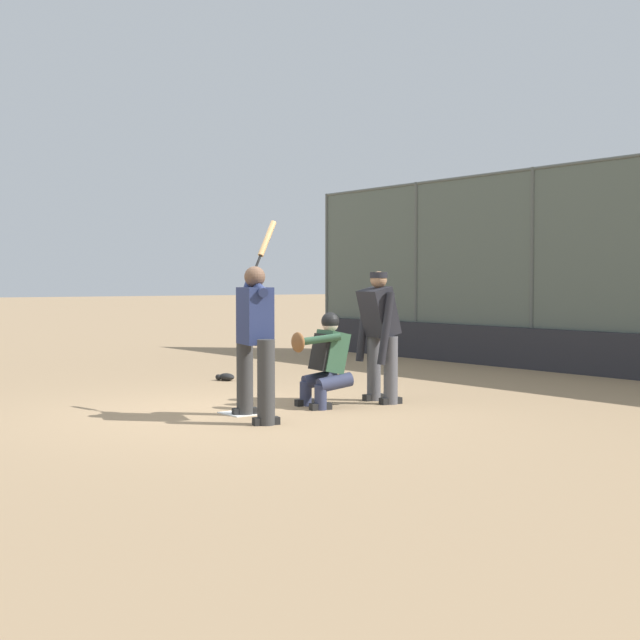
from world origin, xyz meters
name	(u,v)px	position (x,y,z in m)	size (l,w,h in m)	color
ground_plane	(243,414)	(0.00, 0.00, 0.00)	(160.00, 160.00, 0.00)	#9E7F5B
home_plate_marker	(243,413)	(0.00, 0.00, 0.01)	(0.43, 0.43, 0.01)	white
backstop_fence	(604,262)	(0.00, -6.81, 1.83)	(14.58, 0.08, 3.48)	#515651
padding_wall	(599,354)	(0.00, -6.71, 0.35)	(14.21, 0.18, 0.71)	#28282D
batter_at_plate	(255,336)	(-0.46, 0.13, 0.91)	(0.91, 0.82, 2.21)	#333333
catcher_behind_plate	(325,358)	(-0.13, -1.08, 0.59)	(0.63, 0.77, 1.14)	#2D334C
umpire_home	(379,332)	(-0.22, -1.86, 0.88)	(0.66, 0.46, 1.64)	#4C4C51
spare_bat_near_backstop	(386,360)	(3.97, -5.69, 0.03)	(0.43, 0.82, 0.07)	black
fielding_glove_on_dirt	(226,377)	(3.07, -1.63, 0.06)	(0.31, 0.24, 0.11)	black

